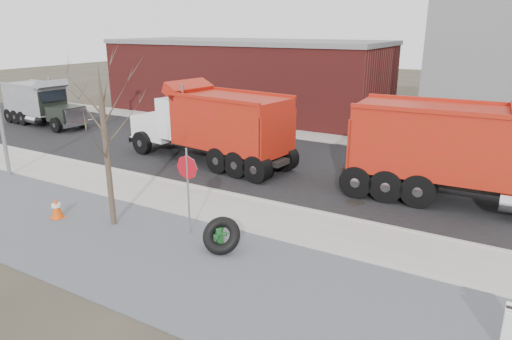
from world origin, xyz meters
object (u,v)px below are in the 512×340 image
Objects in this scene: truck_tire at (221,236)px; dump_truck_red_b at (212,123)px; dump_truck_red_a at (473,151)px; stop_sign at (187,176)px; fire_hydrant at (219,235)px; dump_truck_grey at (41,102)px.

truck_tire is 9.13m from dump_truck_red_b.
stop_sign is at bearing -138.69° from dump_truck_red_a.
stop_sign is (-1.29, 0.28, 1.48)m from fire_hydrant.
dump_truck_red_b is (-3.91, 6.76, 0.01)m from stop_sign.
fire_hydrant is at bearing 9.28° from stop_sign.
dump_truck_red_a reaches higher than dump_truck_red_b.
fire_hydrant is 0.30m from truck_tire.
dump_truck_red_a is 1.11× the size of dump_truck_red_b.
dump_truck_grey is at bearing 156.39° from truck_tire.
truck_tire reaches higher than fire_hydrant.
truck_tire is 0.19× the size of dump_truck_grey.
truck_tire is (0.21, -0.19, 0.10)m from fire_hydrant.
dump_truck_grey is (-14.56, 1.51, -0.37)m from dump_truck_red_b.
fire_hydrant is 21.55m from dump_truck_grey.
dump_truck_red_a is at bearing 42.80° from fire_hydrant.
fire_hydrant is 1.99m from stop_sign.
dump_truck_red_b is (-11.02, -0.29, -0.12)m from dump_truck_red_a.
dump_truck_red_a is 11.02m from dump_truck_red_b.
truck_tire is at bearing -18.86° from dump_truck_grey.
dump_truck_grey is at bearing 1.86° from dump_truck_red_b.
dump_truck_red_a is 25.61m from dump_truck_grey.
dump_truck_red_a is (7.11, 7.04, 0.12)m from stop_sign.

